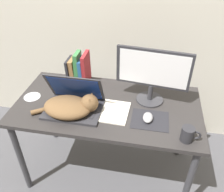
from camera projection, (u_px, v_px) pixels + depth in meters
desk at (108, 113)px, 1.72m from camera, size 1.30×0.68×0.72m
laptop at (74, 103)px, 1.60m from camera, size 0.38×0.27×0.26m
cat at (71, 106)px, 1.56m from camera, size 0.45×0.23×0.15m
external_monitor at (153, 73)px, 1.58m from camera, size 0.50×0.19×0.39m
mousepad at (150, 120)px, 1.54m from camera, size 0.24×0.20×0.00m
computer_mouse at (148, 117)px, 1.53m from camera, size 0.06×0.10×0.03m
book_row at (79, 69)px, 1.85m from camera, size 0.16×0.16×0.25m
notepad at (113, 111)px, 1.60m from camera, size 0.22×0.25×0.01m
mug at (188, 134)px, 1.37m from camera, size 0.12×0.08×0.09m
cd_disc at (32, 97)px, 1.74m from camera, size 0.12×0.12×0.00m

